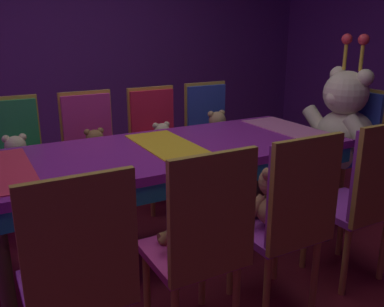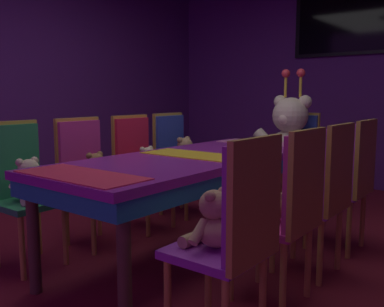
% 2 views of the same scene
% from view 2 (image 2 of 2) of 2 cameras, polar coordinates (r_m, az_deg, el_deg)
% --- Properties ---
extents(ground_plane, '(7.90, 7.90, 0.00)m').
position_cam_2_polar(ground_plane, '(3.22, 0.30, -13.40)').
color(ground_plane, maroon).
extents(wall_back, '(5.20, 0.12, 2.80)m').
position_cam_2_polar(wall_back, '(5.87, 20.05, 9.61)').
color(wall_back, '#59267F').
rests_on(wall_back, ground_plane).
extents(banquet_table, '(0.90, 2.31, 0.75)m').
position_cam_2_polar(banquet_table, '(3.04, 0.30, -1.85)').
color(banquet_table, purple).
rests_on(banquet_table, ground_plane).
extents(chair_left_0, '(0.42, 0.41, 0.98)m').
position_cam_2_polar(chair_left_0, '(3.18, -22.04, -3.04)').
color(chair_left_0, '#268C4C').
rests_on(chair_left_0, ground_plane).
extents(teddy_left_0, '(0.24, 0.31, 0.29)m').
position_cam_2_polar(teddy_left_0, '(3.06, -20.67, -3.64)').
color(teddy_left_0, beige).
rests_on(teddy_left_0, chair_left_0).
extents(chair_left_1, '(0.42, 0.41, 0.98)m').
position_cam_2_polar(chair_left_1, '(3.48, -14.01, -1.82)').
color(chair_left_1, '#CC338C').
rests_on(chair_left_1, ground_plane).
extents(teddy_left_1, '(0.22, 0.29, 0.27)m').
position_cam_2_polar(teddy_left_1, '(3.37, -12.50, -2.45)').
color(teddy_left_1, olive).
rests_on(teddy_left_1, chair_left_1).
extents(chair_left_2, '(0.42, 0.41, 0.98)m').
position_cam_2_polar(chair_left_2, '(3.82, -7.35, -0.82)').
color(chair_left_2, red).
rests_on(chair_left_2, ground_plane).
extents(teddy_left_2, '(0.22, 0.28, 0.27)m').
position_cam_2_polar(teddy_left_2, '(3.72, -5.80, -1.39)').
color(teddy_left_2, beige).
rests_on(teddy_left_2, chair_left_2).
extents(chair_left_3, '(0.42, 0.41, 0.98)m').
position_cam_2_polar(chair_left_3, '(4.24, -2.41, 0.08)').
color(chair_left_3, '#2D47B2').
rests_on(chair_left_3, ground_plane).
extents(teddy_left_3, '(0.25, 0.32, 0.30)m').
position_cam_2_polar(teddy_left_3, '(4.15, -0.88, -0.19)').
color(teddy_left_3, tan).
rests_on(teddy_left_3, chair_left_3).
extents(chair_right_0, '(0.42, 0.41, 0.98)m').
position_cam_2_polar(chair_right_0, '(1.93, 6.31, -9.26)').
color(chair_right_0, purple).
rests_on(chair_right_0, ground_plane).
extents(teddy_right_0, '(0.23, 0.30, 0.28)m').
position_cam_2_polar(teddy_right_0, '(2.01, 2.78, -9.07)').
color(teddy_right_0, tan).
rests_on(teddy_right_0, chair_right_0).
extents(chair_right_1, '(0.42, 0.41, 0.98)m').
position_cam_2_polar(chair_right_1, '(2.39, 13.13, -6.07)').
color(chair_right_1, '#CC338C').
rests_on(chair_right_1, ground_plane).
extents(teddy_right_1, '(0.22, 0.29, 0.27)m').
position_cam_2_polar(teddy_right_1, '(2.46, 10.09, -6.14)').
color(teddy_right_1, brown).
rests_on(teddy_right_1, chair_right_1).
extents(chair_right_2, '(0.42, 0.41, 0.98)m').
position_cam_2_polar(chair_right_2, '(2.85, 17.40, -4.02)').
color(chair_right_2, purple).
rests_on(chair_right_2, ground_plane).
extents(teddy_right_2, '(0.27, 0.35, 0.33)m').
position_cam_2_polar(teddy_right_2, '(2.90, 14.68, -3.64)').
color(teddy_right_2, '#9E7247').
rests_on(teddy_right_2, chair_right_2).
extents(chair_right_3, '(0.42, 0.41, 0.98)m').
position_cam_2_polar(chair_right_3, '(3.37, 20.60, -2.38)').
color(chair_right_3, purple).
rests_on(chair_right_3, ground_plane).
extents(throne_chair, '(0.41, 0.42, 0.98)m').
position_cam_2_polar(throne_chair, '(4.50, 13.63, 0.32)').
color(throne_chair, '#2D47B2').
rests_on(throne_chair, ground_plane).
extents(king_teddy_bear, '(0.74, 0.57, 0.95)m').
position_cam_2_polar(king_teddy_bear, '(4.33, 12.75, 2.27)').
color(king_teddy_bear, beige).
rests_on(king_teddy_bear, throne_chair).
extents(wall_tv, '(1.38, 0.06, 0.80)m').
position_cam_2_polar(wall_tv, '(5.85, 20.06, 16.03)').
color(wall_tv, black).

